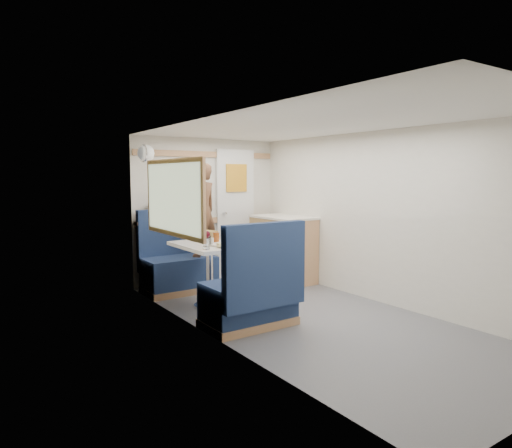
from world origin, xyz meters
TOP-DOWN VIEW (x-y plane):
  - floor at (0.00, 0.00)m, footprint 4.50×4.50m
  - ceiling at (0.00, 0.00)m, footprint 4.50×4.50m
  - wall_back at (0.00, 2.25)m, footprint 2.20×0.02m
  - wall_left at (-1.10, 0.00)m, footprint 0.02×4.50m
  - wall_right at (1.10, 0.00)m, footprint 0.02×4.50m
  - oak_trim_low at (0.00, 2.23)m, footprint 2.15×0.02m
  - oak_trim_high at (0.00, 2.23)m, footprint 2.15×0.02m
  - side_window at (-1.08, 1.00)m, footprint 0.04×1.30m
  - rear_door at (0.45, 2.22)m, footprint 0.62×0.12m
  - dinette_table at (-0.65, 1.00)m, footprint 0.62×0.92m
  - bench_far at (-0.65, 1.86)m, footprint 0.90×0.59m
  - bench_near at (-0.65, 0.14)m, footprint 0.90×0.59m
  - ledge at (-0.65, 2.12)m, footprint 0.90×0.14m
  - dome_light at (-1.04, 1.85)m, footprint 0.20×0.20m
  - galley_counter at (0.82, 1.55)m, footprint 0.57×0.92m
  - person at (-0.36, 1.71)m, footprint 0.50×0.40m
  - duffel_bag at (-0.65, 2.12)m, footprint 0.51×0.36m
  - tray at (-0.57, 0.71)m, footprint 0.32×0.38m
  - orange_fruit at (-0.45, 0.83)m, footprint 0.07×0.07m
  - cheese_block at (-0.67, 0.68)m, footprint 0.10×0.06m
  - wine_glass at (-0.75, 0.87)m, footprint 0.08×0.08m
  - tumbler_left at (-0.85, 0.69)m, footprint 0.07×0.07m
  - tumbler_mid at (-0.69, 1.26)m, footprint 0.06×0.06m
  - tumbler_right at (-0.68, 1.05)m, footprint 0.06×0.06m
  - beer_glass at (-0.50, 1.10)m, footprint 0.07×0.07m
  - pepper_grinder at (-0.67, 0.96)m, footprint 0.04×0.04m
  - salt_grinder at (-0.69, 0.86)m, footprint 0.04×0.04m
  - bread_loaf at (-0.47, 1.38)m, footprint 0.19×0.27m

SIDE VIEW (x-z plane):
  - floor at x=0.00m, z-range 0.00..0.00m
  - bench_far at x=-0.65m, z-range -0.22..0.83m
  - bench_near at x=-0.65m, z-range -0.22..0.83m
  - galley_counter at x=0.82m, z-range 0.01..0.93m
  - dinette_table at x=-0.65m, z-range 0.21..0.93m
  - tray at x=-0.57m, z-range 0.72..0.74m
  - cheese_block at x=-0.67m, z-range 0.74..0.77m
  - salt_grinder at x=-0.69m, z-range 0.72..0.81m
  - tumbler_mid at x=-0.69m, z-range 0.72..0.82m
  - pepper_grinder at x=-0.67m, z-range 0.72..0.82m
  - bread_loaf at x=-0.47m, z-range 0.72..0.82m
  - tumbler_right at x=-0.68m, z-range 0.72..0.82m
  - orange_fruit at x=-0.45m, z-range 0.74..0.81m
  - beer_glass at x=-0.50m, z-range 0.72..0.83m
  - tumbler_left at x=-0.85m, z-range 0.72..0.84m
  - wine_glass at x=-0.75m, z-range 0.76..0.93m
  - oak_trim_low at x=0.00m, z-range 0.81..0.89m
  - ledge at x=-0.65m, z-range 0.86..0.90m
  - rear_door at x=0.45m, z-range 0.04..1.90m
  - wall_back at x=0.00m, z-range 0.00..2.00m
  - wall_left at x=-1.10m, z-range 0.00..2.00m
  - wall_right at x=1.10m, z-range 0.00..2.00m
  - duffel_bag at x=-0.65m, z-range 0.90..1.12m
  - person at x=-0.36m, z-range 0.45..1.64m
  - side_window at x=-1.08m, z-range 0.89..1.61m
  - dome_light at x=-1.04m, z-range 1.65..1.85m
  - oak_trim_high at x=0.00m, z-range 1.74..1.82m
  - ceiling at x=0.00m, z-range 2.00..2.00m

